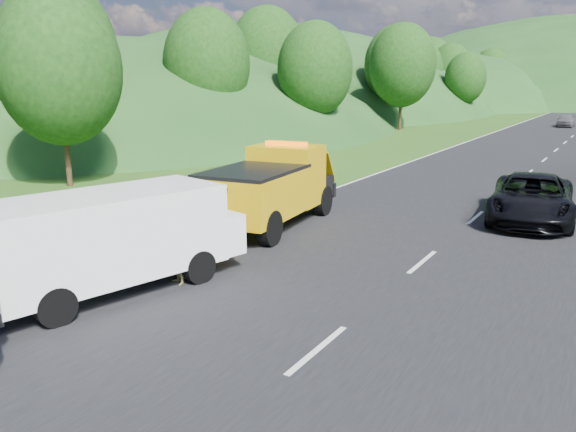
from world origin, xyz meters
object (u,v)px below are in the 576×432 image
Objects in this scene: tow_truck at (272,187)px; child at (178,285)px; woman at (206,249)px; passing_suv at (529,221)px; suitcase at (163,241)px; white_van at (113,236)px.

tow_truck is 6.35× the size of child.
woman reaches higher than child.
child is at bearing -125.55° from passing_suv.
woman is 1.27m from suitcase.
passing_suv is at bearing 73.48° from white_van.
white_van is at bearing -94.59° from tow_truck.
white_van is 3.98× the size of woman.
tow_truck is 4.38m from suitcase.
white_van is 6.77× the size of child.
passing_suv reaches higher than child.
tow_truck reaches higher than passing_suv.
woman is at bearing 139.26° from child.
suitcase is (-1.00, -0.73, 0.29)m from woman.
tow_truck is 0.94× the size of white_van.
tow_truck is at bearing 74.66° from suitcase.
suitcase is at bearing 128.42° from white_van.
passing_suv is (7.21, 12.35, -1.33)m from white_van.
white_van is 12.42× the size of suitcase.
child is at bearing 60.58° from white_van.
white_van is 14.36m from passing_suv.
woman is at bearing -98.75° from tow_truck.
white_van is 3.45m from suitcase.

